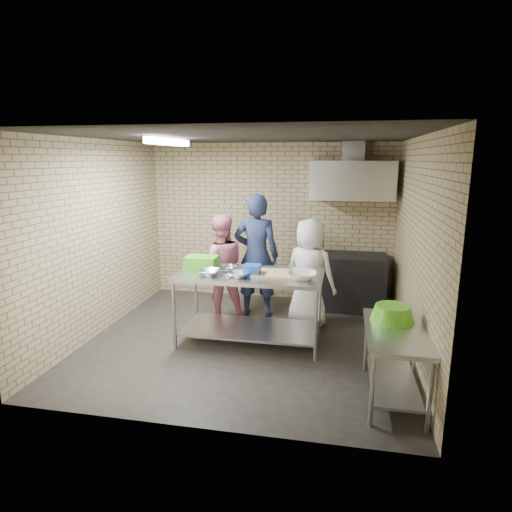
# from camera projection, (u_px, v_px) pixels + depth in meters

# --- Properties ---
(floor) EXTENTS (4.20, 4.20, 0.00)m
(floor) POSITION_uv_depth(u_px,v_px,m) (246.00, 341.00, 5.91)
(floor) COLOR black
(floor) RESTS_ON ground
(ceiling) EXTENTS (4.20, 4.20, 0.00)m
(ceiling) POSITION_uv_depth(u_px,v_px,m) (245.00, 136.00, 5.32)
(ceiling) COLOR black
(ceiling) RESTS_ON ground
(back_wall) EXTENTS (4.20, 0.06, 2.70)m
(back_wall) POSITION_uv_depth(u_px,v_px,m) (270.00, 222.00, 7.53)
(back_wall) COLOR tan
(back_wall) RESTS_ON ground
(front_wall) EXTENTS (4.20, 0.06, 2.70)m
(front_wall) POSITION_uv_depth(u_px,v_px,m) (195.00, 288.00, 3.70)
(front_wall) COLOR tan
(front_wall) RESTS_ON ground
(left_wall) EXTENTS (0.06, 4.00, 2.70)m
(left_wall) POSITION_uv_depth(u_px,v_px,m) (98.00, 238.00, 6.01)
(left_wall) COLOR tan
(left_wall) RESTS_ON ground
(right_wall) EXTENTS (0.06, 4.00, 2.70)m
(right_wall) POSITION_uv_depth(u_px,v_px,m) (415.00, 250.00, 5.22)
(right_wall) COLOR tan
(right_wall) RESTS_ON ground
(prep_table) EXTENTS (1.91, 0.96, 0.96)m
(prep_table) POSITION_uv_depth(u_px,v_px,m) (250.00, 308.00, 5.81)
(prep_table) COLOR #AFB2B6
(prep_table) RESTS_ON floor
(side_counter) EXTENTS (0.60, 1.20, 0.75)m
(side_counter) POSITION_uv_depth(u_px,v_px,m) (394.00, 364.00, 4.43)
(side_counter) COLOR silver
(side_counter) RESTS_ON floor
(stove) EXTENTS (1.20, 0.70, 0.90)m
(stove) POSITION_uv_depth(u_px,v_px,m) (347.00, 282.00, 7.14)
(stove) COLOR black
(stove) RESTS_ON floor
(range_hood) EXTENTS (1.30, 0.60, 0.60)m
(range_hood) POSITION_uv_depth(u_px,v_px,m) (352.00, 180.00, 6.82)
(range_hood) COLOR silver
(range_hood) RESTS_ON back_wall
(hood_duct) EXTENTS (0.35, 0.30, 0.30)m
(hood_duct) POSITION_uv_depth(u_px,v_px,m) (353.00, 151.00, 6.87)
(hood_duct) COLOR #A5A8AD
(hood_duct) RESTS_ON back_wall
(wall_shelf) EXTENTS (0.80, 0.20, 0.04)m
(wall_shelf) POSITION_uv_depth(u_px,v_px,m) (370.00, 191.00, 6.99)
(wall_shelf) COLOR #3F2B19
(wall_shelf) RESTS_ON back_wall
(fluorescent_fixture) EXTENTS (0.10, 1.25, 0.08)m
(fluorescent_fixture) POSITION_uv_depth(u_px,v_px,m) (168.00, 142.00, 5.52)
(fluorescent_fixture) COLOR white
(fluorescent_fixture) RESTS_ON ceiling
(green_crate) EXTENTS (0.43, 0.32, 0.17)m
(green_crate) POSITION_uv_depth(u_px,v_px,m) (202.00, 262.00, 5.93)
(green_crate) COLOR #40A11D
(green_crate) RESTS_ON prep_table
(blue_tub) EXTENTS (0.21, 0.21, 0.14)m
(blue_tub) POSITION_uv_depth(u_px,v_px,m) (252.00, 270.00, 5.58)
(blue_tub) COLOR #1646A9
(blue_tub) RESTS_ON prep_table
(cutting_board) EXTENTS (0.58, 0.45, 0.03)m
(cutting_board) POSITION_uv_depth(u_px,v_px,m) (276.00, 274.00, 5.61)
(cutting_board) COLOR tan
(cutting_board) RESTS_ON prep_table
(mixing_bowl_a) EXTENTS (0.31, 0.31, 0.07)m
(mixing_bowl_a) POSITION_uv_depth(u_px,v_px,m) (209.00, 272.00, 5.60)
(mixing_bowl_a) COLOR #B3B6BA
(mixing_bowl_a) RESTS_ON prep_table
(mixing_bowl_b) EXTENTS (0.24, 0.24, 0.07)m
(mixing_bowl_b) POSITION_uv_depth(u_px,v_px,m) (229.00, 269.00, 5.80)
(mixing_bowl_b) COLOR #ACADB2
(mixing_bowl_b) RESTS_ON prep_table
(mixing_bowl_c) EXTENTS (0.29, 0.29, 0.07)m
(mixing_bowl_c) POSITION_uv_depth(u_px,v_px,m) (239.00, 275.00, 5.50)
(mixing_bowl_c) COLOR silver
(mixing_bowl_c) RESTS_ON prep_table
(ceramic_bowl) EXTENTS (0.38, 0.38, 0.09)m
(ceramic_bowl) POSITION_uv_depth(u_px,v_px,m) (302.00, 276.00, 5.42)
(ceramic_bowl) COLOR beige
(ceramic_bowl) RESTS_ON prep_table
(green_basin) EXTENTS (0.46, 0.46, 0.17)m
(green_basin) POSITION_uv_depth(u_px,v_px,m) (392.00, 313.00, 4.58)
(green_basin) COLOR #59C626
(green_basin) RESTS_ON side_counter
(bottle_red) EXTENTS (0.07, 0.07, 0.18)m
(bottle_red) POSITION_uv_depth(u_px,v_px,m) (355.00, 184.00, 7.01)
(bottle_red) COLOR #B22619
(bottle_red) RESTS_ON wall_shelf
(bottle_green) EXTENTS (0.06, 0.06, 0.15)m
(bottle_green) POSITION_uv_depth(u_px,v_px,m) (380.00, 185.00, 6.94)
(bottle_green) COLOR green
(bottle_green) RESTS_ON wall_shelf
(man_navy) EXTENTS (0.72, 0.49, 1.93)m
(man_navy) POSITION_uv_depth(u_px,v_px,m) (256.00, 256.00, 6.70)
(man_navy) COLOR #141A32
(man_navy) RESTS_ON floor
(woman_pink) EXTENTS (0.96, 0.87, 1.62)m
(woman_pink) POSITION_uv_depth(u_px,v_px,m) (220.00, 267.00, 6.60)
(woman_pink) COLOR #D06E85
(woman_pink) RESTS_ON floor
(woman_white) EXTENTS (0.92, 0.77, 1.60)m
(woman_white) POSITION_uv_depth(u_px,v_px,m) (309.00, 273.00, 6.33)
(woman_white) COLOR white
(woman_white) RESTS_ON floor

